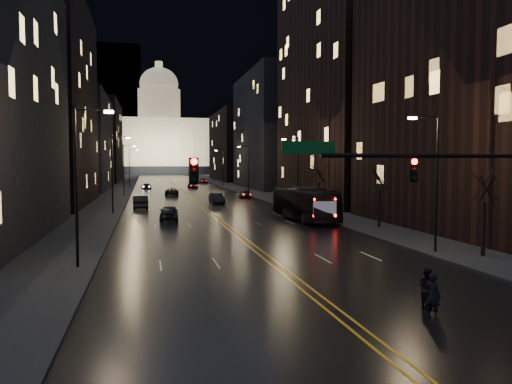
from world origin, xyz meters
TOP-DOWN VIEW (x-y plane):
  - ground at (0.00, 0.00)m, footprint 900.00×900.00m
  - road at (0.00, 130.00)m, footprint 20.00×320.00m
  - sidewalk_left at (-14.00, 130.00)m, footprint 8.00×320.00m
  - sidewalk_right at (14.00, 130.00)m, footprint 8.00×320.00m
  - center_line at (0.00, 130.00)m, footprint 0.62×320.00m
  - building_left_mid at (-21.00, 54.00)m, footprint 12.00×30.00m
  - building_left_far at (-21.00, 92.00)m, footprint 12.00×34.00m
  - building_left_dist at (-21.00, 140.00)m, footprint 12.00×40.00m
  - building_right_near at (21.00, 20.00)m, footprint 12.00×26.00m
  - building_right_tall at (21.00, 50.00)m, footprint 12.00×30.00m
  - building_right_mid at (21.00, 92.00)m, footprint 12.00×34.00m
  - building_right_dist at (21.00, 140.00)m, footprint 12.00×40.00m
  - mountain_ridge at (40.00, 380.00)m, footprint 520.00×60.00m
  - capitol at (0.00, 250.00)m, footprint 90.00×50.00m
  - traffic_signal at (5.91, -0.00)m, footprint 17.29×0.45m
  - streetlamp_right_near at (10.81, 10.00)m, footprint 2.13×0.25m
  - streetlamp_left_near at (-10.81, 10.00)m, footprint 2.13×0.25m
  - streetlamp_right_mid at (10.81, 40.00)m, footprint 2.13×0.25m
  - streetlamp_left_mid at (-10.81, 40.00)m, footprint 2.13×0.25m
  - streetlamp_right_far at (10.81, 70.00)m, footprint 2.13×0.25m
  - streetlamp_left_far at (-10.81, 70.00)m, footprint 2.13×0.25m
  - streetlamp_right_dist at (10.81, 100.00)m, footprint 2.13×0.25m
  - streetlamp_left_dist at (-10.81, 100.00)m, footprint 2.13×0.25m
  - tree_right_near at (13.00, 8.00)m, footprint 2.40×2.40m
  - tree_right_mid at (13.00, 22.00)m, footprint 2.40×2.40m
  - tree_right_far at (13.00, 38.00)m, footprint 2.40×2.40m
  - bus at (8.50, 29.71)m, footprint 3.56×12.39m
  - oncoming_car_a at (-5.00, 32.60)m, footprint 2.15×4.77m
  - oncoming_car_b at (-8.01, 45.96)m, footprint 2.06×5.30m
  - oncoming_car_c at (-2.78, 71.00)m, footprint 2.72×5.22m
  - oncoming_car_d at (-7.24, 92.63)m, footprint 2.35×4.72m
  - receding_car_a at (2.50, 51.36)m, footprint 1.77×4.72m
  - receding_car_b at (8.50, 61.26)m, footprint 1.96×4.39m
  - receding_car_c at (3.06, 94.64)m, footprint 2.27×4.68m
  - receding_car_d at (8.50, 121.11)m, footprint 3.00×5.37m
  - pedestrian_a at (3.32, -2.00)m, footprint 0.64×0.75m
  - pedestrian_b at (3.77, -0.91)m, footprint 0.50×0.84m

SIDE VIEW (x-z plane):
  - ground at x=0.00m, z-range 0.00..0.00m
  - road at x=0.00m, z-range 0.00..0.02m
  - center_line at x=0.00m, z-range 0.02..0.03m
  - sidewalk_left at x=-14.00m, z-range 0.00..0.16m
  - sidewalk_right at x=14.00m, z-range 0.00..0.16m
  - receding_car_c at x=3.06m, z-range 0.00..1.31m
  - oncoming_car_d at x=-7.24m, z-range 0.00..1.32m
  - oncoming_car_c at x=-2.78m, z-range 0.00..1.40m
  - receding_car_d at x=8.50m, z-range 0.00..1.42m
  - receding_car_b at x=8.50m, z-range 0.00..1.47m
  - receding_car_a at x=2.50m, z-range 0.00..1.54m
  - oncoming_car_a at x=-5.00m, z-range 0.00..1.59m
  - pedestrian_b at x=3.77m, z-range 0.00..1.68m
  - oncoming_car_b at x=-8.01m, z-range 0.00..1.72m
  - pedestrian_a at x=3.32m, z-range 0.00..1.75m
  - bus at x=8.50m, z-range 0.00..3.41m
  - tree_right_near at x=13.00m, z-range 1.20..7.85m
  - tree_right_mid at x=13.00m, z-range 1.20..7.85m
  - tree_right_far at x=13.00m, z-range 1.20..7.85m
  - streetlamp_right_near at x=10.81m, z-range 0.58..9.58m
  - streetlamp_left_near at x=-10.81m, z-range 0.58..9.58m
  - streetlamp_right_mid at x=10.81m, z-range 0.58..9.58m
  - streetlamp_left_mid at x=-10.81m, z-range 0.58..9.58m
  - streetlamp_right_far at x=10.81m, z-range 0.58..9.58m
  - streetlamp_left_far at x=-10.81m, z-range 0.58..9.58m
  - streetlamp_right_dist at x=10.81m, z-range 0.58..9.58m
  - streetlamp_left_dist at x=-10.81m, z-range 0.58..9.58m
  - traffic_signal at x=5.91m, z-range 1.60..8.60m
  - building_left_far at x=-21.00m, z-range 0.00..20.00m
  - building_right_dist at x=21.00m, z-range 0.00..22.00m
  - building_left_dist at x=-21.00m, z-range 0.00..24.00m
  - building_right_near at x=21.00m, z-range 0.00..24.00m
  - building_right_mid at x=21.00m, z-range 0.00..26.00m
  - building_left_mid at x=-21.00m, z-range 0.00..28.00m
  - capitol at x=0.00m, z-range -12.10..46.40m
  - building_right_tall at x=21.00m, z-range 0.00..38.00m
  - mountain_ridge at x=40.00m, z-range 0.00..130.00m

